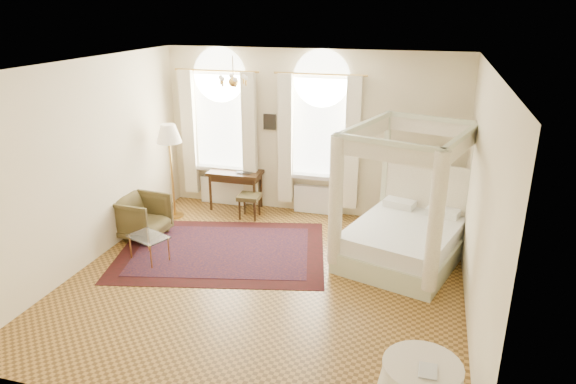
# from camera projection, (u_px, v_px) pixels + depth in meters

# --- Properties ---
(ground) EXTENTS (6.00, 6.00, 0.00)m
(ground) POSITION_uv_depth(u_px,v_px,m) (265.00, 279.00, 8.08)
(ground) COLOR olive
(ground) RESTS_ON ground
(room_walls) EXTENTS (6.00, 6.00, 6.00)m
(room_walls) POSITION_uv_depth(u_px,v_px,m) (263.00, 159.00, 7.41)
(room_walls) COLOR #FFEBC2
(room_walls) RESTS_ON ground
(window_left) EXTENTS (1.62, 0.27, 3.29)m
(window_left) POSITION_uv_depth(u_px,v_px,m) (220.00, 137.00, 10.66)
(window_left) COLOR white
(window_left) RESTS_ON room_walls
(window_right) EXTENTS (1.62, 0.27, 3.29)m
(window_right) POSITION_uv_depth(u_px,v_px,m) (319.00, 144.00, 10.12)
(window_right) COLOR white
(window_right) RESTS_ON room_walls
(chandelier) EXTENTS (0.51, 0.45, 0.50)m
(chandelier) POSITION_uv_depth(u_px,v_px,m) (233.00, 80.00, 8.40)
(chandelier) COLOR gold
(chandelier) RESTS_ON room_walls
(wall_pictures) EXTENTS (2.54, 0.03, 0.39)m
(wall_pictures) POSITION_uv_depth(u_px,v_px,m) (315.00, 123.00, 10.10)
(wall_pictures) COLOR black
(wall_pictures) RESTS_ON room_walls
(canopy_bed) EXTENTS (2.26, 2.52, 2.30)m
(canopy_bed) POSITION_uv_depth(u_px,v_px,m) (403.00, 233.00, 8.48)
(canopy_bed) COLOR beige
(canopy_bed) RESTS_ON ground
(nightstand) EXTENTS (0.55, 0.53, 0.64)m
(nightstand) POSITION_uv_depth(u_px,v_px,m) (445.00, 220.00, 9.51)
(nightstand) COLOR #331F0E
(nightstand) RESTS_ON ground
(nightstand_lamp) EXTENTS (0.31, 0.31, 0.45)m
(nightstand_lamp) POSITION_uv_depth(u_px,v_px,m) (454.00, 188.00, 9.33)
(nightstand_lamp) COLOR gold
(nightstand_lamp) RESTS_ON nightstand
(writing_desk) EXTENTS (1.10, 0.58, 0.82)m
(writing_desk) POSITION_uv_depth(u_px,v_px,m) (235.00, 177.00, 10.67)
(writing_desk) COLOR #331F0E
(writing_desk) RESTS_ON ground
(laptop) EXTENTS (0.32, 0.21, 0.03)m
(laptop) POSITION_uv_depth(u_px,v_px,m) (245.00, 172.00, 10.55)
(laptop) COLOR black
(laptop) RESTS_ON writing_desk
(stool) EXTENTS (0.44, 0.44, 0.49)m
(stool) POSITION_uv_depth(u_px,v_px,m) (249.00, 199.00, 10.31)
(stool) COLOR #4E4321
(stool) RESTS_ON ground
(armchair) EXTENTS (0.93, 0.91, 0.79)m
(armchair) POSITION_uv_depth(u_px,v_px,m) (141.00, 217.00, 9.46)
(armchair) COLOR #4C4020
(armchair) RESTS_ON ground
(coffee_table) EXTENTS (0.76, 0.66, 0.44)m
(coffee_table) POSITION_uv_depth(u_px,v_px,m) (149.00, 239.00, 8.58)
(coffee_table) COLOR white
(coffee_table) RESTS_ON ground
(floor_lamp) EXTENTS (0.49, 0.49, 1.91)m
(floor_lamp) POSITION_uv_depth(u_px,v_px,m) (169.00, 139.00, 9.95)
(floor_lamp) COLOR gold
(floor_lamp) RESTS_ON ground
(oriental_rug) EXTENTS (4.03, 3.28, 0.01)m
(oriental_rug) POSITION_uv_depth(u_px,v_px,m) (222.00, 251.00, 9.02)
(oriental_rug) COLOR #3A0E0E
(oriental_rug) RESTS_ON ground
(book) EXTENTS (0.18, 0.24, 0.02)m
(book) POSITION_uv_depth(u_px,v_px,m) (418.00, 369.00, 5.06)
(book) COLOR black
(book) RESTS_ON side_table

